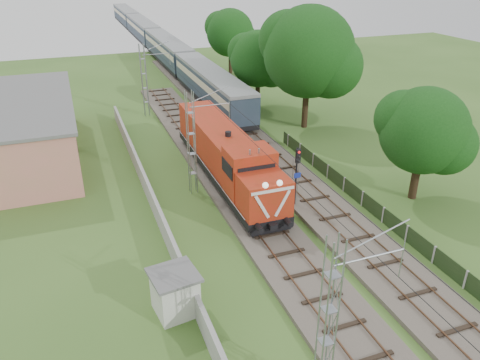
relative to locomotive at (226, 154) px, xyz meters
name	(u,v)px	position (x,y,z in m)	size (l,w,h in m)	color
ground	(298,272)	(0.00, -12.83, -2.37)	(140.00, 140.00, 0.00)	#385A21
track_main	(253,213)	(0.00, -5.83, -2.19)	(4.20, 70.00, 0.45)	#6B6054
track_side	(251,141)	(5.00, 7.17, -2.19)	(4.20, 80.00, 0.45)	#6B6054
catenary	(192,143)	(-2.95, -0.83, 1.68)	(3.31, 70.00, 8.00)	gray
boundary_wall	(148,190)	(-6.50, -0.83, -1.62)	(0.25, 40.00, 1.50)	#9E9E99
station_building	(27,129)	(-15.00, 11.17, 0.26)	(8.40, 20.40, 5.22)	tan
fence	(383,215)	(8.00, -9.83, -1.77)	(0.12, 32.00, 1.20)	black
locomotive	(226,154)	(0.00, 0.00, 0.00)	(3.22, 18.37, 4.67)	black
coach_rake	(154,38)	(5.00, 55.98, 0.24)	(3.17, 94.51, 3.66)	black
signal_post	(297,168)	(3.25, -5.89, 0.86)	(0.52, 0.40, 4.70)	black
relay_hut	(175,293)	(-7.40, -13.56, -1.16)	(2.62, 2.62, 2.40)	beige
tree_a	(425,132)	(12.40, -7.56, 2.95)	(6.58, 6.27, 8.53)	#3C2418
tree_b	(310,53)	(12.11, 9.54, 5.36)	(9.56, 9.11, 12.40)	#3C2418
tree_c	(259,59)	(10.30, 18.32, 3.17)	(6.86, 6.53, 8.89)	#3C2418
tree_d	(231,33)	(12.79, 35.32, 3.54)	(7.32, 6.97, 9.48)	#3C2418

